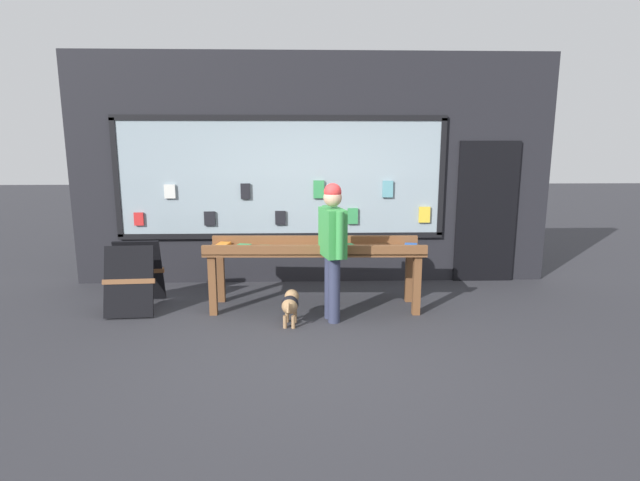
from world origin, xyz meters
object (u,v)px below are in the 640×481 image
object	(u,v)px
display_table_main	(314,253)
person_browsing	(332,242)
small_dog	(290,304)
sandwich_board_sign	(135,276)

from	to	relation	value
display_table_main	person_browsing	world-z (taller)	person_browsing
display_table_main	person_browsing	bearing A→B (deg)	-66.38
small_dog	person_browsing	bearing A→B (deg)	-71.38
small_dog	sandwich_board_sign	world-z (taller)	sandwich_board_sign
person_browsing	sandwich_board_sign	bearing A→B (deg)	65.50
person_browsing	small_dog	world-z (taller)	person_browsing
small_dog	sandwich_board_sign	distance (m)	2.06
display_table_main	small_dog	xyz separation A→B (m)	(-0.29, -0.58, -0.46)
display_table_main	person_browsing	size ratio (longest dim) A/B	1.66
display_table_main	person_browsing	xyz separation A→B (m)	(0.20, -0.46, 0.23)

